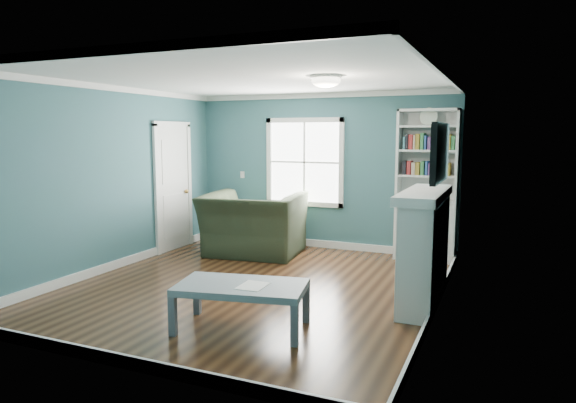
% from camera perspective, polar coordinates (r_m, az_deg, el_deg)
% --- Properties ---
extents(floor, '(5.00, 5.00, 0.00)m').
position_cam_1_polar(floor, '(6.64, -3.73, -9.38)').
color(floor, black).
rests_on(floor, ground).
extents(room_walls, '(5.00, 5.00, 5.00)m').
position_cam_1_polar(room_walls, '(6.36, -3.85, 4.38)').
color(room_walls, '#346566').
rests_on(room_walls, ground).
extents(trim, '(4.50, 5.00, 2.60)m').
position_cam_1_polar(trim, '(6.39, -3.82, 1.29)').
color(trim, white).
rests_on(trim, ground).
extents(window, '(1.40, 0.06, 1.50)m').
position_cam_1_polar(window, '(8.76, 1.84, 4.38)').
color(window, white).
rests_on(window, room_walls).
extents(bookshelf, '(0.90, 0.35, 2.31)m').
position_cam_1_polar(bookshelf, '(8.10, 15.10, 0.13)').
color(bookshelf, silver).
rests_on(bookshelf, ground).
extents(fireplace, '(0.44, 1.58, 1.30)m').
position_cam_1_polar(fireplace, '(6.05, 15.03, -5.08)').
color(fireplace, black).
rests_on(fireplace, ground).
extents(tv, '(0.06, 1.10, 0.65)m').
position_cam_1_polar(tv, '(5.90, 16.56, 5.23)').
color(tv, black).
rests_on(tv, fireplace).
extents(door, '(0.12, 0.98, 2.17)m').
position_cam_1_polar(door, '(8.76, -12.63, 1.73)').
color(door, silver).
rests_on(door, ground).
extents(ceiling_fixture, '(0.38, 0.38, 0.15)m').
position_cam_1_polar(ceiling_fixture, '(6.12, 4.24, 13.32)').
color(ceiling_fixture, white).
rests_on(ceiling_fixture, room_walls).
extents(light_switch, '(0.08, 0.01, 0.12)m').
position_cam_1_polar(light_switch, '(9.28, -5.09, 2.99)').
color(light_switch, white).
rests_on(light_switch, room_walls).
extents(recliner, '(1.62, 1.16, 1.32)m').
position_cam_1_polar(recliner, '(8.22, -3.87, -1.38)').
color(recliner, black).
rests_on(recliner, ground).
extents(coffee_table, '(1.37, 0.92, 0.46)m').
position_cam_1_polar(coffee_table, '(5.16, -5.19, -9.74)').
color(coffee_table, '#4D525C').
rests_on(coffee_table, ground).
extents(paper_sheet, '(0.26, 0.33, 0.00)m').
position_cam_1_polar(paper_sheet, '(5.07, -3.93, -9.32)').
color(paper_sheet, white).
rests_on(paper_sheet, coffee_table).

